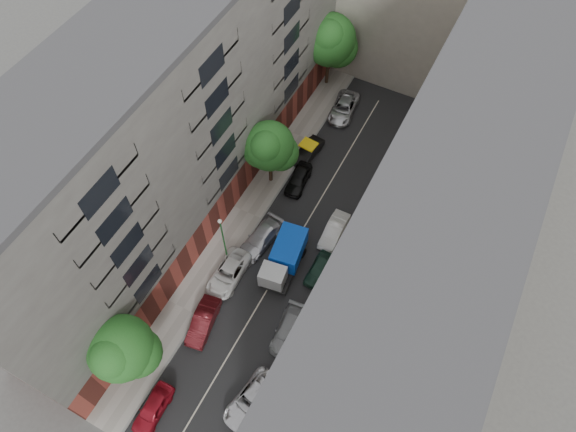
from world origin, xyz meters
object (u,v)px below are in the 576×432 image
Objects in this scene: car_left_1 at (203,321)px; tree_far at (330,42)px; car_left_3 at (261,238)px; car_right_2 at (319,269)px; car_left_2 at (229,273)px; tree_mid at (270,148)px; tarp_truck at (284,257)px; lamp_post at (223,236)px; car_left_0 at (153,409)px; car_left_6 at (344,108)px; car_left_4 at (298,179)px; car_right_3 at (334,231)px; car_right_1 at (288,330)px; pedestrian at (391,182)px; car_left_5 at (308,152)px; car_right_0 at (252,400)px; tree_near at (122,351)px.

car_left_1 is 0.52× the size of tree_far.
car_left_3 is 6.04m from car_right_2.
tree_mid is (-1.70, 10.96, 4.40)m from car_left_2.
tarp_truck is 5.83m from lamp_post.
car_left_0 is 7.61m from car_left_1.
car_left_6 is 12.96m from tree_mid.
tree_mid reaches higher than car_left_4.
tree_mid is at bearing 87.78° from car_left_1.
car_right_2 is at bearing -85.32° from car_right_3.
car_left_0 is 14.33m from lamp_post.
car_right_1 is 18.03m from pedestrian.
car_left_2 is 1.21× the size of car_left_5.
tree_near is at bearing -157.50° from car_right_0.
car_left_6 is 21.86m from lamp_post.
car_left_5 is 0.89× the size of car_right_1.
car_left_3 is 11.22m from car_left_5.
tree_mid reaches higher than car_right_0.
lamp_post reaches higher than car_left_5.
tree_near is at bearing -115.60° from car_right_3.
car_right_2 is 0.57× the size of lamp_post.
car_left_3 is at bearing -69.13° from tree_mid.
tree_near is (-2.91, 1.89, 4.34)m from car_left_0.
tree_near is 28.80m from pedestrian.
car_left_1 is 16.49m from tree_mid.
pedestrian is (2.64, 7.52, 0.18)m from car_right_3.
tarp_truck is 10.12m from tree_mid.
car_left_6 is 0.69× the size of tree_mid.
car_left_2 is at bearing 40.66° from pedestrian.
car_left_0 is 7.49m from car_right_0.
car_left_1 reaches higher than car_left_0.
car_left_0 is 2.76× the size of pedestrian.
car_left_5 is (-0.35, 20.40, -0.05)m from car_left_1.
pedestrian reaches higher than car_right_3.
car_left_1 reaches higher than car_right_0.
car_left_1 is 27.70m from car_left_6.
car_left_1 is 0.90× the size of car_left_3.
pedestrian reaches higher than car_left_6.
car_right_0 reaches higher than car_left_5.
tarp_truck reaches higher than car_left_2.
car_left_3 is at bearing 78.95° from tree_near.
car_right_0 is at bearing -95.02° from car_right_1.
car_right_0 is 6.20m from car_right_1.
car_right_0 is 24.20m from pedestrian.
car_right_2 is (6.03, -18.89, -0.08)m from car_left_6.
car_left_4 is at bearing 22.58° from tree_mid.
pedestrian is at bearing 23.89° from tree_mid.
pedestrian reaches higher than car_left_3.
car_left_4 reaches higher than car_left_0.
car_right_2 is 0.50× the size of tree_mid.
car_right_1 is at bearing 64.18° from pedestrian.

